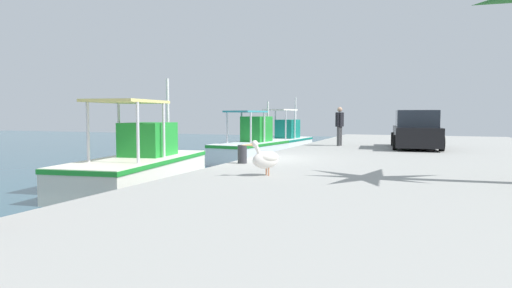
# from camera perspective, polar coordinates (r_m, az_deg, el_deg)

# --- Properties ---
(quay_pier) EXTENTS (36.00, 10.00, 0.80)m
(quay_pier) POSITION_cam_1_polar(r_m,az_deg,el_deg) (13.01, 19.59, -4.31)
(quay_pier) COLOR #9E9E99
(quay_pier) RESTS_ON ground
(fishing_boat_second) EXTENTS (6.07, 2.97, 3.42)m
(fishing_boat_second) POSITION_cam_1_polar(r_m,az_deg,el_deg) (13.54, -15.00, -2.71)
(fishing_boat_second) COLOR silver
(fishing_boat_second) RESTS_ON ground
(fishing_boat_third) EXTENTS (5.00, 2.31, 2.83)m
(fishing_boat_third) POSITION_cam_1_polar(r_m,az_deg,el_deg) (20.35, -0.60, -0.35)
(fishing_boat_third) COLOR white
(fishing_boat_third) RESTS_ON ground
(fishing_boat_fourth) EXTENTS (5.77, 2.21, 3.27)m
(fishing_boat_fourth) POSITION_cam_1_polar(r_m,az_deg,el_deg) (26.57, 3.67, 0.47)
(fishing_boat_fourth) COLOR white
(fishing_boat_fourth) RESTS_ON ground
(pelican) EXTENTS (0.84, 0.81, 0.82)m
(pelican) POSITION_cam_1_polar(r_m,az_deg,el_deg) (10.03, 1.27, -1.87)
(pelican) COLOR tan
(pelican) RESTS_ON quay_pier
(fisherman_standing) EXTENTS (0.61, 0.31, 1.73)m
(fisherman_standing) POSITION_cam_1_polar(r_m,az_deg,el_deg) (19.89, 10.82, 2.53)
(fisherman_standing) COLOR #3F3F42
(fisherman_standing) RESTS_ON quay_pier
(parked_car) EXTENTS (4.25, 2.19, 1.57)m
(parked_car) POSITION_cam_1_polar(r_m,az_deg,el_deg) (19.23, 20.09, 1.60)
(parked_car) COLOR black
(parked_car) RESTS_ON quay_pier
(mooring_bollard_second) EXTENTS (0.27, 0.27, 0.53)m
(mooring_bollard_second) POSITION_cam_1_polar(r_m,az_deg,el_deg) (12.57, -1.79, -1.32)
(mooring_bollard_second) COLOR #333338
(mooring_bollard_second) RESTS_ON quay_pier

